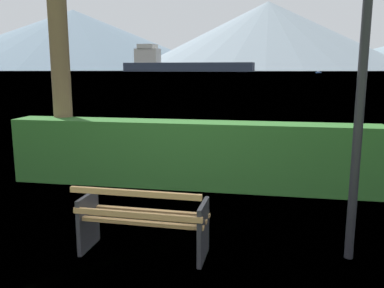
% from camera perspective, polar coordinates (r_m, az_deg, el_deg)
% --- Properties ---
extents(ground_plane, '(1400.00, 1400.00, 0.00)m').
position_cam_1_polar(ground_plane, '(5.04, -6.64, -14.94)').
color(ground_plane, '#567A38').
extents(water_surface, '(620.00, 620.00, 0.00)m').
position_cam_1_polar(water_surface, '(311.43, 10.32, 10.02)').
color(water_surface, '#7A99A8').
rests_on(water_surface, ground_plane).
extents(park_bench, '(1.52, 0.61, 0.87)m').
position_cam_1_polar(park_bench, '(4.83, -6.96, -10.72)').
color(park_bench, tan).
rests_on(park_bench, ground_plane).
extents(hedge_row, '(6.75, 0.64, 1.22)m').
position_cam_1_polar(hedge_row, '(7.46, -0.41, -1.47)').
color(hedge_row, '#285B23').
rests_on(hedge_row, ground_plane).
extents(lamp_post, '(0.30, 0.30, 3.75)m').
position_cam_1_polar(lamp_post, '(4.77, 23.28, 14.35)').
color(lamp_post, black).
rests_on(lamp_post, ground_plane).
extents(cargo_ship_large, '(97.90, 21.16, 20.07)m').
position_cam_1_polar(cargo_ship_large, '(304.28, -2.06, 11.23)').
color(cargo_ship_large, '#2D384C').
rests_on(cargo_ship_large, water_surface).
extents(fishing_boat_near, '(3.23, 4.90, 1.18)m').
position_cam_1_polar(fishing_boat_near, '(210.25, 17.40, 9.64)').
color(fishing_boat_near, '#335693').
rests_on(fishing_boat_near, water_surface).
extents(distant_hills, '(929.87, 449.24, 87.46)m').
position_cam_1_polar(distant_hills, '(579.17, 2.86, 14.26)').
color(distant_hills, slate).
rests_on(distant_hills, ground_plane).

